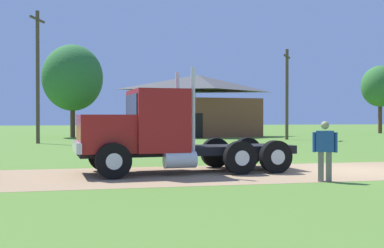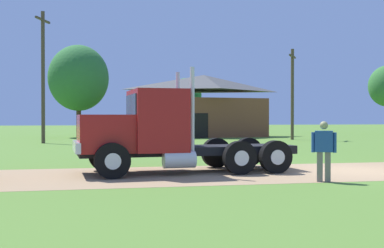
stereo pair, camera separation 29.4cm
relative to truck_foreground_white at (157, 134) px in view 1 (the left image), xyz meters
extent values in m
plane|color=#527A2D|center=(6.74, -0.65, -1.29)|extent=(200.00, 200.00, 0.00)
cube|color=#9F805B|center=(6.74, -0.65, -1.29)|extent=(120.00, 5.26, 0.01)
cube|color=black|center=(1.10, 0.10, -0.56)|extent=(7.32, 2.12, 0.28)
cube|color=maroon|center=(-1.65, -0.11, 0.03)|extent=(1.85, 2.18, 1.18)
cube|color=silver|center=(-2.55, -0.18, -0.38)|extent=(0.34, 2.25, 0.32)
cube|color=maroon|center=(0.01, 0.02, 0.44)|extent=(1.83, 2.47, 1.99)
cube|color=#2D3D4C|center=(-0.83, -0.05, 0.83)|extent=(0.19, 1.95, 0.88)
cylinder|color=silver|center=(1.03, -0.84, 0.78)|extent=(0.14, 0.14, 2.69)
cylinder|color=silver|center=(0.89, 1.02, 0.78)|extent=(0.14, 0.14, 2.69)
cylinder|color=silver|center=(0.59, -0.97, -0.78)|extent=(1.04, 0.60, 0.52)
cylinder|color=black|center=(-1.48, -1.28, -0.75)|extent=(1.10, 0.38, 1.08)
cylinder|color=silver|center=(-1.46, -1.44, -0.75)|extent=(0.49, 0.08, 0.48)
cylinder|color=black|center=(-1.66, 1.06, -0.75)|extent=(1.10, 0.38, 1.08)
cylinder|color=silver|center=(-1.67, 1.22, -0.75)|extent=(0.49, 0.08, 0.48)
cylinder|color=black|center=(3.80, -0.86, -0.75)|extent=(1.10, 0.38, 1.08)
cylinder|color=silver|center=(3.81, -1.02, -0.75)|extent=(0.49, 0.08, 0.48)
cylinder|color=black|center=(3.62, 1.47, -0.75)|extent=(1.10, 0.38, 1.08)
cylinder|color=silver|center=(3.60, 1.63, -0.75)|extent=(0.49, 0.08, 0.48)
cylinder|color=black|center=(2.55, -0.96, -0.75)|extent=(1.10, 0.38, 1.08)
cylinder|color=silver|center=(2.57, -1.12, -0.75)|extent=(0.49, 0.08, 0.48)
cylinder|color=black|center=(2.37, 1.38, -0.75)|extent=(1.10, 0.38, 1.08)
cylinder|color=silver|center=(2.36, 1.54, -0.75)|extent=(0.49, 0.08, 0.48)
cube|color=#264C8C|center=(4.38, -3.10, -0.14)|extent=(0.56, 0.46, 0.60)
sphere|color=#9A9761|center=(4.38, -3.10, 0.31)|extent=(0.23, 0.23, 0.23)
cube|color=slate|center=(4.47, -3.15, -0.87)|extent=(0.22, 0.23, 0.85)
cube|color=slate|center=(4.28, -3.05, -0.87)|extent=(0.22, 0.23, 0.85)
cylinder|color=#264C8C|center=(4.64, -3.24, -0.17)|extent=(0.10, 0.10, 0.57)
cylinder|color=#264C8C|center=(4.11, -2.97, -0.17)|extent=(0.10, 0.10, 0.57)
cube|color=brown|center=(8.24, 29.16, 0.51)|extent=(11.34, 7.23, 3.60)
pyramid|color=#484848|center=(8.24, 29.16, 3.81)|extent=(11.91, 7.59, 1.50)
cube|color=black|center=(7.03, 25.98, -0.19)|extent=(1.79, 0.28, 2.20)
cylinder|color=#4D3E2E|center=(-5.50, 19.87, 3.35)|extent=(0.26, 0.26, 9.28)
cube|color=#4D3E2E|center=(-5.50, 19.87, 7.39)|extent=(0.85, 2.13, 0.14)
cylinder|color=brown|center=(13.99, 21.68, 2.43)|extent=(0.26, 0.26, 7.44)
cube|color=brown|center=(13.99, 21.68, 5.55)|extent=(1.34, 1.91, 0.14)
cylinder|color=#513823|center=(-3.36, 30.50, 0.34)|extent=(0.44, 0.44, 3.26)
ellipsoid|color=#306E32|center=(-3.36, 30.50, 4.19)|extent=(5.54, 5.54, 6.10)
cylinder|color=#513823|center=(7.70, 35.47, 0.14)|extent=(0.44, 0.44, 2.86)
ellipsoid|color=#267E30|center=(7.70, 35.47, 2.92)|extent=(3.36, 3.36, 3.70)
cylinder|color=#513823|center=(30.90, 34.19, 0.56)|extent=(0.44, 0.44, 3.70)
ellipsoid|color=#336E30|center=(30.90, 34.19, 4.13)|extent=(4.29, 4.29, 4.72)
camera|label=1|loc=(-2.31, -15.82, 0.54)|focal=45.64mm
camera|label=2|loc=(-2.02, -15.88, 0.54)|focal=45.64mm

